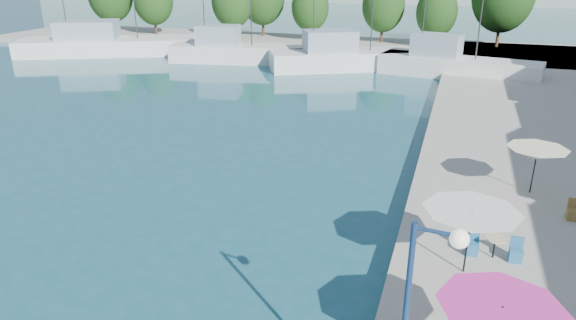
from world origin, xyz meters
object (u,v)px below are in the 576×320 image
(trawler_01, at_px, (114,45))
(trawler_03, at_px, (350,58))
(trawler_02, at_px, (235,52))
(umbrella_pink, at_px, (501,316))
(street_lamp, at_px, (424,296))
(trawler_04, at_px, (454,66))
(umbrella_white, at_px, (471,218))
(umbrella_cream, at_px, (537,154))

(trawler_01, xyz_separation_m, trawler_03, (27.61, 0.07, 0.00))
(trawler_01, distance_m, trawler_02, 15.33)
(umbrella_pink, distance_m, street_lamp, 2.93)
(trawler_03, xyz_separation_m, umbrella_pink, (11.99, -39.87, 1.54))
(trawler_01, height_order, trawler_04, same)
(umbrella_pink, bearing_deg, trawler_02, 121.49)
(umbrella_pink, distance_m, umbrella_white, 4.91)
(trawler_03, xyz_separation_m, trawler_04, (9.96, -0.79, 0.00))
(trawler_03, height_order, umbrella_white, trawler_03)
(trawler_01, distance_m, umbrella_pink, 56.17)
(trawler_02, relative_size, trawler_03, 0.89)
(umbrella_white, xyz_separation_m, umbrella_cream, (2.66, 7.34, -0.15))
(umbrella_pink, relative_size, street_lamp, 0.58)
(umbrella_white, xyz_separation_m, street_lamp, (-1.01, -6.78, 1.51))
(trawler_02, height_order, trawler_03, same)
(umbrella_cream, relative_size, street_lamp, 0.51)
(trawler_02, xyz_separation_m, trawler_03, (12.28, 0.23, -0.00))
(umbrella_pink, relative_size, umbrella_cream, 1.15)
(trawler_02, distance_m, umbrella_white, 42.06)
(umbrella_pink, xyz_separation_m, umbrella_cream, (2.01, 12.21, -0.19))
(trawler_02, bearing_deg, street_lamp, -71.91)
(umbrella_white, distance_m, street_lamp, 7.02)
(trawler_01, bearing_deg, trawler_03, -25.50)
(trawler_04, xyz_separation_m, street_lamp, (0.38, -40.99, 3.02))
(trawler_03, bearing_deg, umbrella_white, -99.17)
(trawler_03, bearing_deg, umbrella_cream, -90.27)
(trawler_04, xyz_separation_m, umbrella_cream, (4.05, -26.86, 1.35))
(trawler_03, bearing_deg, umbrella_pink, -100.39)
(umbrella_cream, height_order, street_lamp, street_lamp)
(trawler_02, xyz_separation_m, street_lamp, (22.62, -41.55, 3.02))
(trawler_04, xyz_separation_m, umbrella_white, (1.39, -34.21, 1.50))
(trawler_04, relative_size, umbrella_cream, 5.75)
(umbrella_white, bearing_deg, street_lamp, -98.48)
(trawler_01, relative_size, umbrella_pink, 7.53)
(umbrella_pink, bearing_deg, street_lamp, -130.87)
(street_lamp, bearing_deg, trawler_04, 96.34)
(trawler_04, bearing_deg, trawler_02, -170.57)
(trawler_03, relative_size, trawler_04, 1.13)
(trawler_01, relative_size, trawler_03, 1.33)
(trawler_03, bearing_deg, trawler_02, 153.95)
(trawler_03, bearing_deg, trawler_04, -31.67)
(trawler_03, xyz_separation_m, street_lamp, (10.34, -41.78, 3.02))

